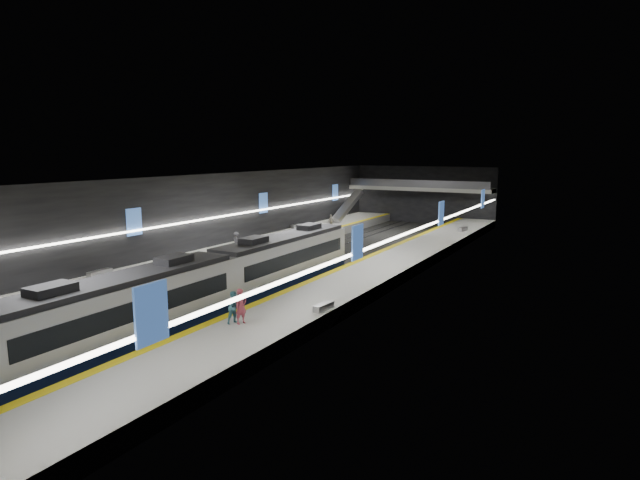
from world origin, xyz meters
The scene contains 26 objects.
ground centered at (0.00, 0.00, 0.00)m, with size 70.00×70.00×0.00m, color black.
ceiling centered at (0.00, 0.00, 8.00)m, with size 20.00×70.00×0.04m, color beige.
wall_left centered at (-10.00, 0.00, 4.00)m, with size 0.04×70.00×8.00m, color black.
wall_right centered at (10.00, 0.00, 4.00)m, with size 0.04×70.00×8.00m, color black.
wall_back centered at (0.00, 35.00, 4.00)m, with size 20.00×0.04×8.00m, color black.
platform_left centered at (-7.50, 0.00, 0.50)m, with size 5.00×70.00×1.00m, color slate.
tile_surface_left centered at (-7.50, 0.00, 1.01)m, with size 5.00×70.00×0.02m, color #B0B0AA.
tactile_strip_left centered at (-5.30, 0.00, 1.02)m, with size 0.60×70.00×0.02m, color yellow.
platform_right centered at (7.50, 0.00, 0.50)m, with size 5.00×70.00×1.00m, color slate.
tile_surface_right centered at (7.50, 0.00, 1.01)m, with size 5.00×70.00×0.02m, color #B0B0AA.
tactile_strip_right centered at (5.30, 0.00, 1.02)m, with size 0.60×70.00×0.02m, color yellow.
rails centered at (0.00, 0.00, 0.06)m, with size 6.52×70.00×0.12m.
train centered at (2.50, -12.56, 2.20)m, with size 2.69×30.04×3.60m.
ad_posters centered at (0.00, 1.00, 4.50)m, with size 19.94×53.50×2.20m.
cove_light_left centered at (-9.80, 0.00, 3.80)m, with size 0.25×68.60×0.12m, color white.
cove_light_right centered at (9.80, 0.00, 3.80)m, with size 0.25×68.60×0.12m, color white.
mezzanine_bridge centered at (0.00, 32.93, 5.04)m, with size 20.00×3.00×1.50m.
escalator centered at (-7.50, 26.00, 2.90)m, with size 1.20×8.00×0.60m, color #99999E.
bench_left_near centered at (-8.95, -12.33, 1.24)m, with size 0.54×1.94×0.47m, color #99999E.
bench_left_far centered at (-9.50, 16.21, 1.21)m, with size 0.49×1.75×0.43m, color #99999E.
bench_right_near centered at (9.50, -11.62, 1.20)m, with size 0.44×1.60×0.39m, color #99999E.
bench_right_far centered at (8.61, 23.35, 1.22)m, with size 0.51×1.82×0.44m, color #99999E.
passenger_right_a centered at (6.86, -15.97, 1.96)m, with size 0.70×0.46×1.92m, color #BD4657.
passenger_right_b centered at (6.53, -16.12, 1.88)m, with size 0.86×0.67×1.77m, color teal.
passenger_left_a centered at (-5.66, 17.82, 1.83)m, with size 0.97×0.40×1.65m, color beige.
passenger_left_b centered at (-7.38, 1.90, 1.77)m, with size 0.99×0.57×1.54m, color #3B3A42.
Camera 1 is at (23.93, -37.91, 10.17)m, focal length 30.00 mm.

